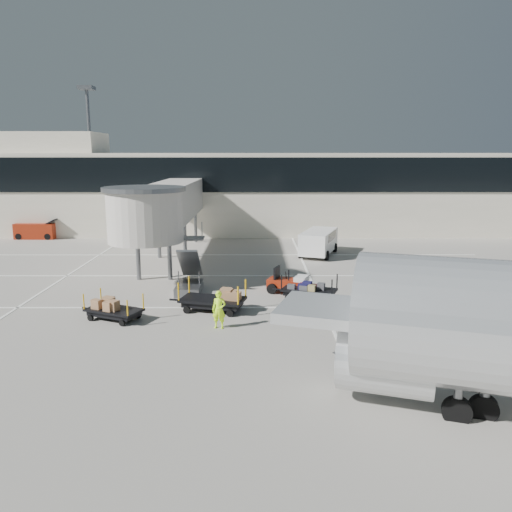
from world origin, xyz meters
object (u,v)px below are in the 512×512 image
object	(u,v)px
ground_worker	(219,310)
minivan	(319,240)
baggage_tug	(288,283)
belt_loader	(37,231)
box_cart_far	(115,309)
box_cart_near	(210,299)
suitcase_cart	(311,291)

from	to	relation	value
ground_worker	minivan	xyz separation A→B (m)	(6.74, 17.23, 0.28)
baggage_tug	belt_loader	world-z (taller)	belt_loader
baggage_tug	box_cart_far	distance (m)	9.94
box_cart_far	belt_loader	distance (m)	27.67
box_cart_near	box_cart_far	distance (m)	4.68
box_cart_near	baggage_tug	bearing A→B (deg)	53.12
suitcase_cart	box_cart_far	distance (m)	10.40
baggage_tug	box_cart_near	distance (m)	5.48
minivan	ground_worker	bearing A→B (deg)	-91.84
baggage_tug	box_cart_far	world-z (taller)	baggage_tug
suitcase_cart	box_cart_near	distance (m)	5.74
suitcase_cart	box_cart_near	bearing A→B (deg)	-138.08
box_cart_far	baggage_tug	bearing A→B (deg)	52.39
box_cart_near	suitcase_cart	bearing A→B (deg)	34.67
box_cart_near	minivan	xyz separation A→B (m)	(7.39, 14.64, 0.55)
box_cart_near	box_cart_far	world-z (taller)	box_cart_near
baggage_tug	minivan	distance (m)	11.62
ground_worker	belt_loader	bearing A→B (deg)	137.92
suitcase_cart	box_cart_far	bearing A→B (deg)	-140.19
ground_worker	box_cart_near	bearing A→B (deg)	114.59
suitcase_cart	belt_loader	size ratio (longest dim) A/B	0.89
minivan	belt_loader	distance (m)	27.10
box_cart_far	belt_loader	world-z (taller)	belt_loader
box_cart_far	minivan	size ratio (longest dim) A/B	0.60
box_cart_near	belt_loader	distance (m)	29.17
suitcase_cart	ground_worker	distance (m)	6.62
baggage_tug	minivan	xyz separation A→B (m)	(3.16, 11.16, 0.63)
suitcase_cart	box_cart_near	xyz separation A→B (m)	(-5.36, -2.05, 0.12)
minivan	belt_loader	size ratio (longest dim) A/B	1.36
box_cart_far	ground_worker	xyz separation A→B (m)	(5.14, -1.29, 0.39)
box_cart_far	belt_loader	xyz separation A→B (m)	(-14.04, 23.84, 0.25)
minivan	belt_loader	bearing A→B (deg)	-177.41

